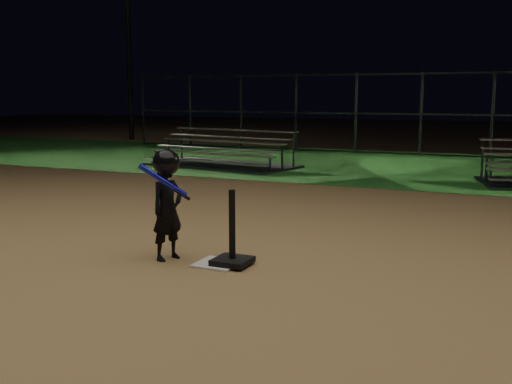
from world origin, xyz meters
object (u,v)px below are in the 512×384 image
(home_plate, at_px, (218,264))
(child_batter, at_px, (167,202))
(light_pole_left, at_px, (127,16))
(batting_tee, at_px, (232,250))
(bleacher_left, at_px, (221,159))

(home_plate, bearing_deg, child_batter, -177.33)
(child_batter, xyz_separation_m, light_pole_left, (-11.39, 14.97, 4.29))
(batting_tee, height_order, child_batter, child_batter)
(batting_tee, bearing_deg, child_batter, -175.70)
(home_plate, relative_size, batting_tee, 0.56)
(bleacher_left, bearing_deg, child_batter, -56.05)
(home_plate, distance_m, bleacher_left, 9.09)
(light_pole_left, bearing_deg, child_batter, -52.73)
(home_plate, xyz_separation_m, child_batter, (-0.61, -0.03, 0.64))
(child_batter, relative_size, light_pole_left, 0.15)
(batting_tee, distance_m, bleacher_left, 9.13)
(child_batter, relative_size, bleacher_left, 0.30)
(child_batter, xyz_separation_m, bleacher_left, (-3.58, 8.09, -0.46))
(batting_tee, relative_size, light_pole_left, 0.10)
(batting_tee, bearing_deg, home_plate, -169.67)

